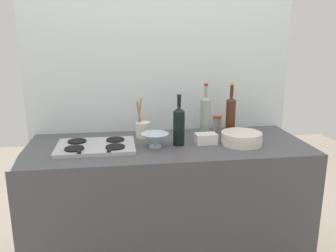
# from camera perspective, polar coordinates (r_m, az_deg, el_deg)

# --- Properties ---
(counter_block) EXTENTS (1.80, 0.70, 0.90)m
(counter_block) POSITION_cam_1_polar(r_m,az_deg,el_deg) (2.42, 0.00, -13.19)
(counter_block) COLOR #4C4C51
(counter_block) RESTS_ON ground
(backsplash_panel) EXTENTS (1.90, 0.06, 2.12)m
(backsplash_panel) POSITION_cam_1_polar(r_m,az_deg,el_deg) (2.57, -1.21, 3.00)
(backsplash_panel) COLOR silver
(backsplash_panel) RESTS_ON ground
(stovetop_hob) EXTENTS (0.48, 0.34, 0.04)m
(stovetop_hob) POSITION_cam_1_polar(r_m,az_deg,el_deg) (2.20, -11.78, -3.28)
(stovetop_hob) COLOR #B2B2B7
(stovetop_hob) RESTS_ON counter_block
(plate_stack) EXTENTS (0.26, 0.26, 0.08)m
(plate_stack) POSITION_cam_1_polar(r_m,az_deg,el_deg) (2.28, 12.00, -1.98)
(plate_stack) COLOR silver
(plate_stack) RESTS_ON counter_block
(wine_bottle_leftmost) EXTENTS (0.07, 0.07, 0.37)m
(wine_bottle_leftmost) POSITION_cam_1_polar(r_m,az_deg,el_deg) (2.44, 10.25, 1.73)
(wine_bottle_leftmost) COLOR #472314
(wine_bottle_leftmost) RESTS_ON counter_block
(wine_bottle_mid_left) EXTENTS (0.07, 0.07, 0.37)m
(wine_bottle_mid_left) POSITION_cam_1_polar(r_m,az_deg,el_deg) (2.38, 6.13, 1.64)
(wine_bottle_mid_left) COLOR gray
(wine_bottle_mid_left) RESTS_ON counter_block
(wine_bottle_mid_right) EXTENTS (0.07, 0.07, 0.33)m
(wine_bottle_mid_right) POSITION_cam_1_polar(r_m,az_deg,el_deg) (2.19, 1.80, 0.10)
(wine_bottle_mid_right) COLOR black
(wine_bottle_mid_right) RESTS_ON counter_block
(mixing_bowl) EXTENTS (0.18, 0.18, 0.09)m
(mixing_bowl) POSITION_cam_1_polar(r_m,az_deg,el_deg) (2.17, -2.13, -2.26)
(mixing_bowl) COLOR silver
(mixing_bowl) RESTS_ON counter_block
(butter_dish) EXTENTS (0.14, 0.10, 0.07)m
(butter_dish) POSITION_cam_1_polar(r_m,az_deg,el_deg) (2.26, 6.23, -2.08)
(butter_dish) COLOR white
(butter_dish) RESTS_ON counter_block
(utensil_crock) EXTENTS (0.10, 0.10, 0.27)m
(utensil_crock) POSITION_cam_1_polar(r_m,az_deg,el_deg) (2.38, -4.18, -0.48)
(utensil_crock) COLOR silver
(utensil_crock) RESTS_ON counter_block
(condiment_jar_front) EXTENTS (0.07, 0.07, 0.11)m
(condiment_jar_front) POSITION_cam_1_polar(r_m,az_deg,el_deg) (2.57, 8.08, 0.44)
(condiment_jar_front) COLOR #9E998C
(condiment_jar_front) RESTS_ON counter_block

